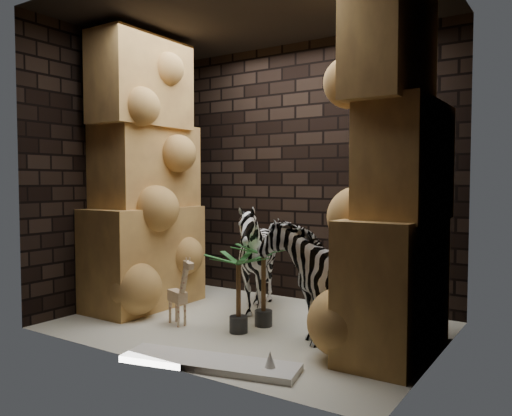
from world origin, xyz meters
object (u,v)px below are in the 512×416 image
Objects in this scene: zebra_right at (324,264)px; palm_front at (264,285)px; zebra_left at (256,264)px; giraffe_toy at (177,289)px; surfboard at (209,363)px; palm_back at (238,293)px.

palm_front is (-0.58, -0.12, -0.24)m from zebra_right.
zebra_left is 0.87m from giraffe_toy.
zebra_right is 0.64m from palm_front.
zebra_right is at bearing 12.06° from palm_front.
giraffe_toy is at bearing -102.63° from zebra_left.
zebra_right reaches higher than zebra_left.
giraffe_toy reaches higher than surfboard.
giraffe_toy is (-0.44, -0.73, -0.17)m from zebra_left.
surfboard is at bearing -99.25° from zebra_right.
surfboard is (-0.36, -1.24, -0.61)m from zebra_right.
surfboard is at bearing -69.52° from palm_back.
palm_back is 0.93m from surfboard.
zebra_left is 0.68m from palm_back.
zebra_left is at bearing 132.40° from palm_front.
zebra_right is at bearing 5.51° from zebra_left.
zebra_right reaches higher than palm_front.
giraffe_toy is at bearing -170.26° from palm_back.
zebra_left is at bearing 80.83° from giraffe_toy.
palm_back reaches higher than giraffe_toy.
giraffe_toy is 0.88× the size of palm_front.
zebra_right is 1.72× the size of palm_back.
zebra_right is at bearing 60.61° from surfboard.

